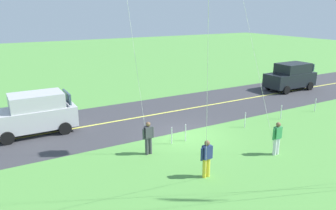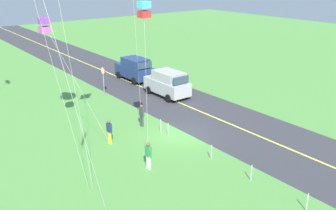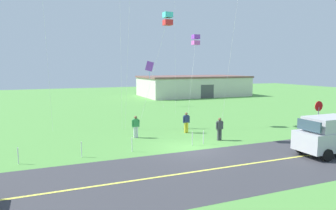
# 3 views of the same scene
# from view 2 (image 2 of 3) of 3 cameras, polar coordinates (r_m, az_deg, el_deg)

# --- Properties ---
(ground_plane) EXTENTS (120.00, 120.00, 0.10)m
(ground_plane) POSITION_cam_2_polar(r_m,az_deg,el_deg) (24.70, 1.91, -4.75)
(ground_plane) COLOR #549342
(asphalt_road) EXTENTS (120.00, 7.00, 0.00)m
(asphalt_road) POSITION_cam_2_polar(r_m,az_deg,el_deg) (27.20, 8.42, -2.44)
(asphalt_road) COLOR #38383D
(asphalt_road) RESTS_ON ground
(road_centre_stripe) EXTENTS (120.00, 0.16, 0.00)m
(road_centre_stripe) POSITION_cam_2_polar(r_m,az_deg,el_deg) (27.20, 8.42, -2.43)
(road_centre_stripe) COLOR #E5E04C
(road_centre_stripe) RESTS_ON asphalt_road
(car_suv_foreground) EXTENTS (4.40, 2.12, 2.24)m
(car_suv_foreground) POSITION_cam_2_polar(r_m,az_deg,el_deg) (31.88, -0.08, 3.38)
(car_suv_foreground) COLOR #B7B7BC
(car_suv_foreground) RESTS_ON ground
(car_parked_east_near) EXTENTS (4.40, 2.12, 2.24)m
(car_parked_east_near) POSITION_cam_2_polar(r_m,az_deg,el_deg) (36.89, -5.19, 5.62)
(car_parked_east_near) COLOR navy
(car_parked_east_near) RESTS_ON ground
(stop_sign) EXTENTS (0.76, 0.08, 2.56)m
(stop_sign) POSITION_cam_2_polar(r_m,az_deg,el_deg) (32.50, -9.98, 4.59)
(stop_sign) COLOR gray
(stop_sign) RESTS_ON ground
(person_adult_near) EXTENTS (0.58, 0.22, 1.60)m
(person_adult_near) POSITION_cam_2_polar(r_m,az_deg,el_deg) (25.76, -4.09, -1.51)
(person_adult_near) COLOR #3F3F47
(person_adult_near) RESTS_ON ground
(person_adult_companion) EXTENTS (0.58, 0.22, 1.60)m
(person_adult_companion) POSITION_cam_2_polar(r_m,az_deg,el_deg) (20.33, -3.04, -7.68)
(person_adult_companion) COLOR silver
(person_adult_companion) RESTS_ON ground
(person_child_watcher) EXTENTS (0.58, 0.22, 1.60)m
(person_child_watcher) POSITION_cam_2_polar(r_m,az_deg,el_deg) (23.45, -9.05, -3.97)
(person_child_watcher) COLOR yellow
(person_child_watcher) RESTS_ON ground
(kite_blue_mid) EXTENTS (2.27, 1.55, 8.78)m
(kite_blue_mid) POSITION_cam_2_polar(r_m,az_deg,el_deg) (20.43, -3.72, 14.44)
(kite_blue_mid) COLOR silver
(kite_blue_mid) RESTS_ON ground
(kite_yellow_high) EXTENTS (2.39, 2.88, 7.82)m
(kite_yellow_high) POSITION_cam_2_polar(r_m,az_deg,el_deg) (22.54, -18.52, 11.55)
(kite_yellow_high) COLOR silver
(kite_yellow_high) RESTS_ON ground
(fence_post_0) EXTENTS (0.05, 0.05, 0.90)m
(fence_post_0) POSITION_cam_2_polar(r_m,az_deg,el_deg) (18.39, 20.70, -13.86)
(fence_post_0) COLOR silver
(fence_post_0) RESTS_ON ground
(fence_post_1) EXTENTS (0.05, 0.05, 0.90)m
(fence_post_1) POSITION_cam_2_polar(r_m,az_deg,el_deg) (19.91, 12.74, -10.19)
(fence_post_1) COLOR silver
(fence_post_1) RESTS_ON ground
(fence_post_2) EXTENTS (0.05, 0.05, 0.90)m
(fence_post_2) POSITION_cam_2_polar(r_m,az_deg,el_deg) (21.63, 6.71, -7.22)
(fence_post_2) COLOR silver
(fence_post_2) RESTS_ON ground
(fence_post_3) EXTENTS (0.05, 0.05, 0.90)m
(fence_post_3) POSITION_cam_2_polar(r_m,az_deg,el_deg) (24.40, 0.02, -3.78)
(fence_post_3) COLOR silver
(fence_post_3) RESTS_ON ground
(fence_post_4) EXTENTS (0.05, 0.05, 0.90)m
(fence_post_4) POSITION_cam_2_polar(r_m,az_deg,el_deg) (25.00, -1.15, -3.18)
(fence_post_4) COLOR silver
(fence_post_4) RESTS_ON ground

